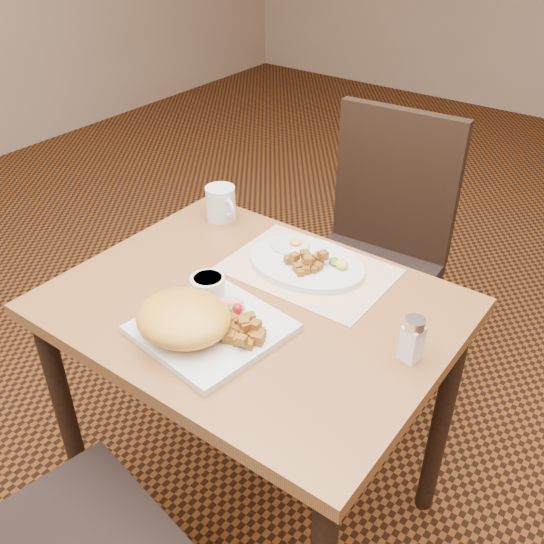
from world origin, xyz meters
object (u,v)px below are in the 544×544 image
Objects in this scene: table at (253,338)px; salt_shaker at (412,338)px; plate_square at (212,328)px; coffee_mug at (221,203)px; chair_far at (376,245)px; plate_oval at (306,263)px.

table is 0.41m from salt_shaker.
coffee_mug reaches higher than plate_square.
chair_far reaches higher than coffee_mug.
chair_far is 3.46× the size of plate_square.
chair_far reaches higher than plate_oval.
plate_square is (-0.00, -0.14, 0.12)m from table.
chair_far is at bearing 58.99° from coffee_mug.
coffee_mug is at bearing 128.16° from plate_square.
coffee_mug is (-0.34, 0.07, 0.04)m from plate_oval.
chair_far is 0.85m from salt_shaker.
table is 0.73m from chair_far.
plate_oval is at bearing 93.07° from chair_far.
table is 9.00× the size of salt_shaker.
coffee_mug is (-0.32, 0.27, 0.16)m from table.
table is 3.21× the size of plate_square.
plate_square is 0.42m from salt_shaker.
plate_square is at bearing -91.62° from table.
plate_oval is (0.02, 0.33, 0.00)m from plate_square.
plate_oval is at bearing 86.35° from plate_square.
plate_square is 2.80× the size of salt_shaker.
table is at bearing -173.93° from salt_shaker.
chair_far is 3.19× the size of plate_oval.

